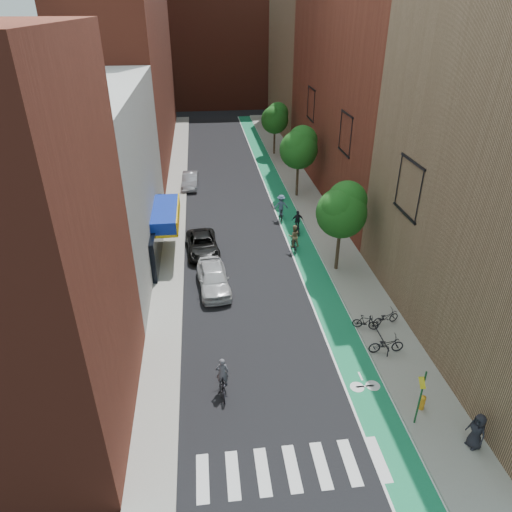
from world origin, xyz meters
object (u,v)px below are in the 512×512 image
object	(u,v)px
cyclist_lane_mid	(298,225)
fire_hydrant	(422,402)
pedestrian	(477,431)
parked_car_black	(203,245)
parked_car_silver	(190,180)
parked_car_white	(213,278)
cyclist_lane_far	(281,208)
cyclist_lead	(223,381)
cyclist_lane_near	(294,240)

from	to	relation	value
cyclist_lane_mid	fire_hydrant	size ratio (longest dim) A/B	2.46
pedestrian	fire_hydrant	bearing A→B (deg)	-164.82
parked_car_black	parked_car_silver	distance (m)	14.21
pedestrian	fire_hydrant	size ratio (longest dim) A/B	2.23
parked_car_white	cyclist_lane_far	distance (m)	12.02
parked_car_black	cyclist_lane_mid	xyz separation A→B (m)	(7.69, 2.38, 0.07)
parked_car_silver	cyclist_lane_far	world-z (taller)	cyclist_lane_far
parked_car_silver	cyclist_lane_far	distance (m)	11.86
parked_car_black	cyclist_lane_mid	world-z (taller)	cyclist_lane_mid
parked_car_black	cyclist_lead	world-z (taller)	cyclist_lead
cyclist_lane_near	fire_hydrant	distance (m)	16.25
parked_car_white	cyclist_lane_near	bearing A→B (deg)	31.50
cyclist_lane_far	pedestrian	size ratio (longest dim) A/B	1.27
cyclist_lane_mid	fire_hydrant	distance (m)	18.97
fire_hydrant	cyclist_lane_near	bearing A→B (deg)	100.05
parked_car_white	parked_car_black	size ratio (longest dim) A/B	0.98
cyclist_lane_mid	fire_hydrant	xyz separation A→B (m)	(1.96, -18.87, -0.17)
parked_car_silver	parked_car_black	bearing A→B (deg)	-82.90
parked_car_black	cyclist_lead	bearing A→B (deg)	-91.90
cyclist_lead	cyclist_lane_far	distance (m)	20.41
parked_car_black	parked_car_silver	xyz separation A→B (m)	(-0.98, 14.18, 0.04)
cyclist_lane_near	cyclist_lane_far	size ratio (longest dim) A/B	0.93
parked_car_black	cyclist_lane_near	xyz separation A→B (m)	(6.82, -0.49, 0.22)
pedestrian	cyclist_lead	bearing A→B (deg)	-128.69
parked_car_white	cyclist_lane_far	xyz separation A→B (m)	(6.20, 10.30, 0.21)
parked_car_white	cyclist_lead	bearing A→B (deg)	-94.33
parked_car_black	cyclist_lane_near	distance (m)	6.84
parked_car_white	cyclist_lane_mid	bearing A→B (deg)	41.59
parked_car_black	parked_car_white	bearing A→B (deg)	-87.71
parked_car_silver	cyclist_lead	xyz separation A→B (m)	(1.68, -28.39, -0.05)
cyclist_lane_far	fire_hydrant	bearing A→B (deg)	100.07
cyclist_lead	parked_car_black	bearing A→B (deg)	-87.86
parked_car_silver	cyclist_lead	size ratio (longest dim) A/B	2.17
cyclist_lead	cyclist_lane_far	bearing A→B (deg)	-108.12
cyclist_lane_near	fire_hydrant	bearing A→B (deg)	96.84
cyclist_lane_far	parked_car_black	bearing A→B (deg)	40.26
parked_car_silver	fire_hydrant	size ratio (longest dim) A/B	5.46
parked_car_black	cyclist_lead	xyz separation A→B (m)	(0.69, -14.21, -0.02)
parked_car_black	cyclist_lane_mid	distance (m)	8.05
parked_car_white	cyclist_lane_near	world-z (taller)	cyclist_lane_near
cyclist_lane_far	parked_car_white	bearing A→B (deg)	61.60
cyclist_lane_near	cyclist_lane_mid	xyz separation A→B (m)	(0.87, 2.87, -0.15)
cyclist_lane_near	cyclist_lane_far	distance (m)	5.75
parked_car_black	cyclist_lane_near	bearing A→B (deg)	-8.83
cyclist_lane_mid	cyclist_lane_far	distance (m)	3.02
parked_car_white	pedestrian	world-z (taller)	pedestrian
parked_car_silver	cyclist_lane_mid	distance (m)	14.64
parked_car_white	parked_car_silver	distance (m)	19.29
cyclist_lane_near	pedestrian	distance (m)	18.63
parked_car_white	parked_car_silver	size ratio (longest dim) A/B	1.10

